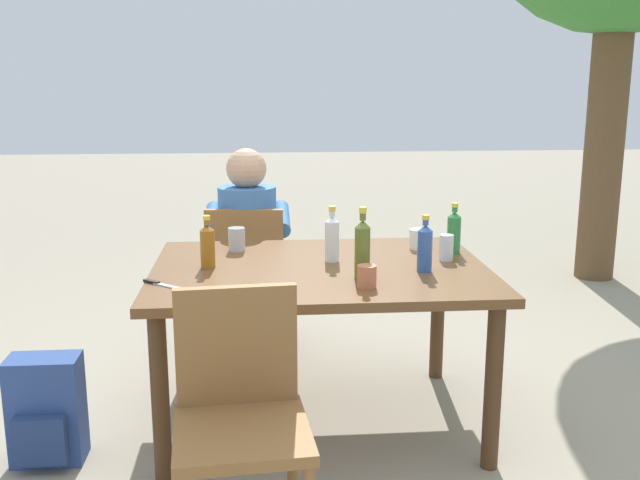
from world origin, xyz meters
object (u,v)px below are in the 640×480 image
person_in_white_shirt (248,239)px  bottle_green (454,232)px  bottle_olive (362,248)px  cup_steel (237,239)px  chair_far_left (247,273)px  bottle_amber (207,245)px  backpack_by_near_side (46,412)px  bottle_clear (332,238)px  table_knife (162,284)px  dining_table (320,285)px  chair_near_left (240,406)px  cup_white (418,239)px  cup_glass (446,248)px  cup_terracotta (367,276)px  bottle_blue (425,247)px

person_in_white_shirt → bottle_green: (0.98, -0.75, 0.19)m
bottle_olive → cup_steel: (-0.53, 0.54, -0.07)m
chair_far_left → bottle_amber: size_ratio=3.74×
bottle_olive → backpack_by_near_side: bottle_olive is taller
bottle_clear → table_knife: bearing=-155.1°
chair_far_left → cup_steel: size_ratio=7.69×
dining_table → person_in_white_shirt: person_in_white_shirt is taller
cup_steel → table_knife: cup_steel is taller
person_in_white_shirt → chair_near_left: bearing=-90.2°
bottle_green → backpack_by_near_side: 1.96m
bottle_olive → cup_white: (0.34, 0.51, -0.08)m
cup_glass → backpack_by_near_side: size_ratio=0.26×
dining_table → chair_near_left: size_ratio=1.69×
cup_steel → backpack_by_near_side: size_ratio=0.25×
dining_table → cup_white: 0.60m
chair_far_left → person_in_white_shirt: (0.01, 0.11, 0.17)m
person_in_white_shirt → cup_glass: (0.91, -0.89, 0.14)m
dining_table → table_knife: (-0.66, -0.25, 0.09)m
cup_white → bottle_green: bearing=-33.1°
person_in_white_shirt → cup_glass: person_in_white_shirt is taller
bottle_olive → backpack_by_near_side: bearing=-177.7°
chair_far_left → cup_glass: 1.25m
bottle_green → backpack_by_near_side: (-1.80, -0.47, -0.63)m
bottle_amber → table_knife: 0.33m
bottle_clear → bottle_amber: size_ratio=1.09×
cup_terracotta → bottle_blue: bearing=38.3°
chair_far_left → chair_near_left: same height
bottle_olive → cup_terracotta: 0.15m
chair_far_left → table_knife: 1.16m
table_knife → bottle_amber: bearing=58.4°
chair_near_left → bottle_green: bottle_green is taller
chair_near_left → backpack_by_near_side: 1.03m
bottle_clear → table_knife: 0.80m
chair_far_left → backpack_by_near_side: 1.40m
bottle_amber → cup_white: bearing=15.5°
dining_table → table_knife: table_knife is taller
cup_terracotta → backpack_by_near_side: (-1.31, 0.07, -0.57)m
chair_far_left → chair_near_left: (-0.00, -1.69, 0.00)m
dining_table → backpack_by_near_side: dining_table is taller
bottle_green → cup_terracotta: bottle_green is taller
cup_white → backpack_by_near_side: 1.84m
bottle_clear → bottle_green: bottle_clear is taller
chair_near_left → bottle_blue: bottle_blue is taller
cup_terracotta → cup_white: (0.34, 0.64, 0.00)m
person_in_white_shirt → bottle_blue: (0.77, -1.07, 0.19)m
chair_far_left → bottle_blue: bottle_blue is taller
chair_far_left → bottle_clear: bearing=-62.1°
dining_table → backpack_by_near_side: (-1.15, -0.27, -0.44)m
cup_glass → chair_near_left: bearing=-135.4°
bottle_green → table_knife: size_ratio=1.21×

